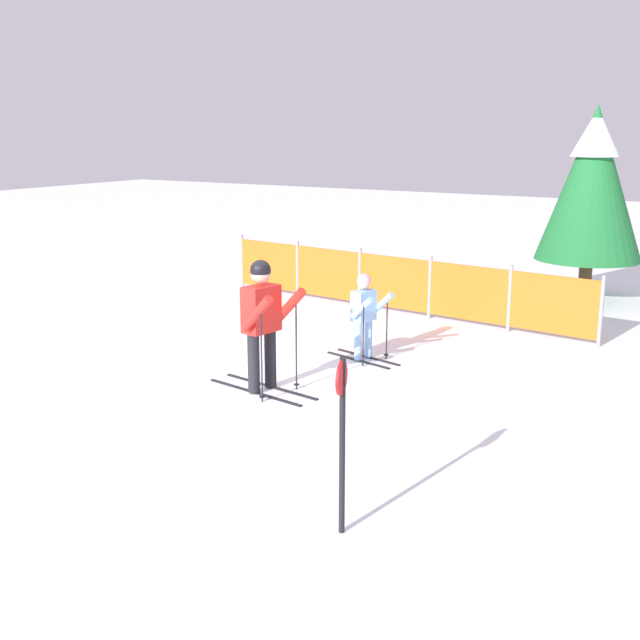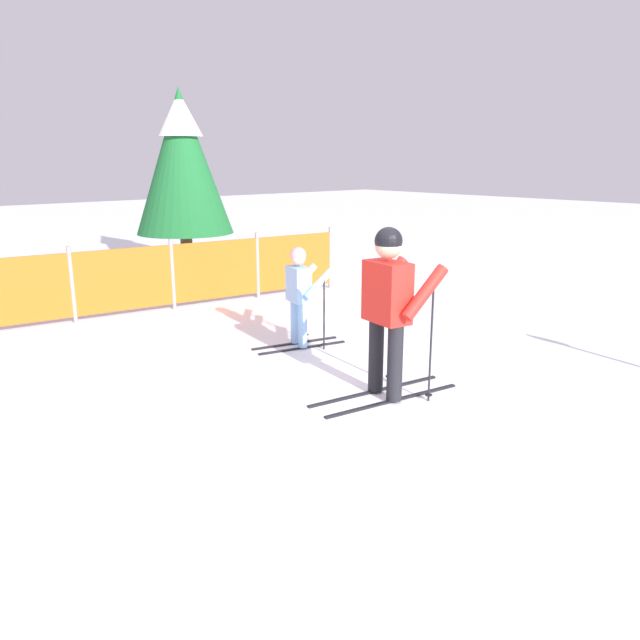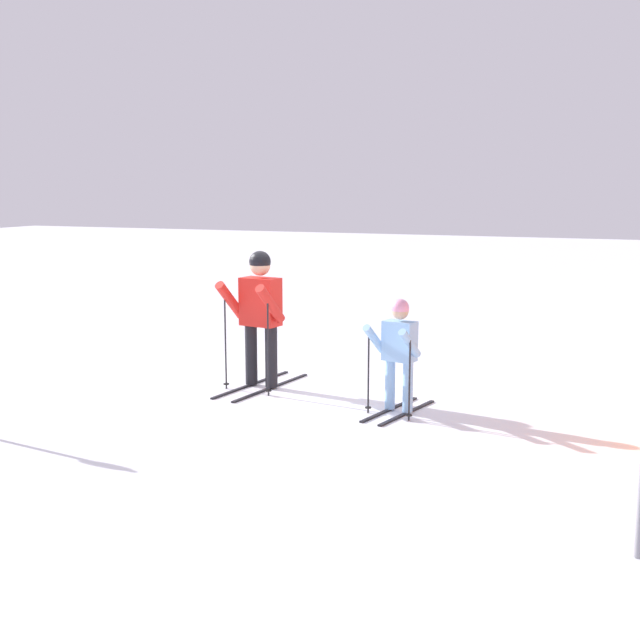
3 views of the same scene
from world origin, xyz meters
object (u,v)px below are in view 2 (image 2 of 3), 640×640
at_px(skier_adult, 389,298).
at_px(safety_fence, 124,280).
at_px(skier_child, 300,289).
at_px(conifer_far, 182,159).

distance_m(skier_adult, safety_fence, 4.87).
distance_m(skier_adult, skier_child, 1.95).
relative_size(skier_adult, safety_fence, 0.23).
bearing_deg(safety_fence, conifer_far, 47.47).
distance_m(skier_child, safety_fence, 3.09).
bearing_deg(safety_fence, skier_adult, -83.74).
height_order(skier_adult, safety_fence, skier_adult).
xyz_separation_m(skier_child, safety_fence, (-0.97, 2.93, -0.19)).
distance_m(safety_fence, conifer_far, 4.32).
relative_size(skier_child, safety_fence, 0.17).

